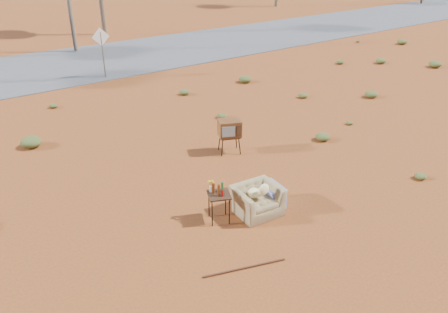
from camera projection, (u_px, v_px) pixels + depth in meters
ground at (242, 215)px, 9.93m from camera, size 140.00×140.00×0.00m
highway at (52, 68)px, 20.84m from camera, size 140.00×7.00×0.04m
armchair at (260, 196)px, 9.90m from camera, size 1.25×0.77×0.88m
tv_unit at (229, 129)px, 12.48m from camera, size 0.76×0.70×1.01m
side_table at (217, 193)px, 9.47m from camera, size 0.62×0.62×0.97m
rusty_bar at (245, 268)px, 8.33m from camera, size 1.61×0.54×0.04m
road_sign at (102, 44)px, 18.75m from camera, size 0.78×0.06×2.19m
scrub_patch at (128, 149)px, 12.65m from camera, size 17.49×8.07×0.33m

